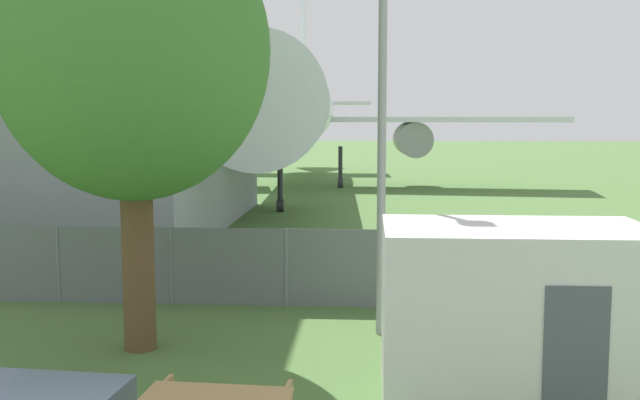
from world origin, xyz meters
The scene contains 5 objects.
perimeter_fence centered at (0.00, 11.47, 0.86)m, with size 56.07×0.07×1.71m.
airplane centered at (-2.50, 37.49, 4.54)m, with size 31.19×39.37×13.42m.
portable_cabin centered at (3.92, 6.41, 1.28)m, with size 3.84×2.36×2.56m.
tree_left_of_cabin centered at (-2.27, 8.30, 5.23)m, with size 4.72×4.72×7.85m.
light_mast centered at (2.01, 9.53, 4.69)m, with size 0.44×0.44×7.66m.
Camera 1 is at (1.79, -4.43, 4.14)m, focal length 42.00 mm.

